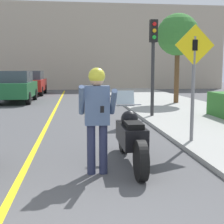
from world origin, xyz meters
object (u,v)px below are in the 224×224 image
object	(u,v)px
person_biker	(97,110)
crossing_sign	(194,72)
parked_car_red	(31,83)
street_tree	(178,35)
parked_car_green	(16,86)
traffic_light	(153,49)
motorcycle	(131,137)

from	to	relation	value
person_biker	crossing_sign	world-z (taller)	crossing_sign
parked_car_red	person_biker	bearing A→B (deg)	-78.86
street_tree	parked_car_green	size ratio (longest dim) A/B	1.04
person_biker	parked_car_red	bearing A→B (deg)	101.14
person_biker	traffic_light	xyz separation A→B (m)	(2.38, 5.80, 1.36)
person_biker	parked_car_red	distance (m)	17.79
person_biker	crossing_sign	distance (m)	2.97
motorcycle	parked_car_green	bearing A→B (deg)	109.57
crossing_sign	street_tree	world-z (taller)	street_tree
motorcycle	street_tree	xyz separation A→B (m)	(4.02, 9.60, 2.89)
street_tree	parked_car_green	xyz separation A→B (m)	(-8.20, 2.15, -2.55)
person_biker	parked_car_green	bearing A→B (deg)	106.10
traffic_light	parked_car_green	world-z (taller)	traffic_light
crossing_sign	traffic_light	distance (m)	4.09
crossing_sign	parked_car_red	distance (m)	16.71
traffic_light	parked_car_red	xyz separation A→B (m)	(-5.82, 11.65, -1.58)
motorcycle	parked_car_red	world-z (taller)	parked_car_red
motorcycle	street_tree	bearing A→B (deg)	67.28
motorcycle	traffic_light	xyz separation A→B (m)	(1.73, 5.33, 1.93)
motorcycle	crossing_sign	xyz separation A→B (m)	(1.66, 1.30, 1.16)
person_biker	motorcycle	bearing A→B (deg)	36.55
parked_car_green	parked_car_red	size ratio (longest dim) A/B	1.00
motorcycle	parked_car_red	distance (m)	17.47
crossing_sign	parked_car_red	bearing A→B (deg)	110.12
motorcycle	traffic_light	distance (m)	5.92
crossing_sign	traffic_light	size ratio (longest dim) A/B	0.78
motorcycle	parked_car_green	xyz separation A→B (m)	(-4.18, 11.75, 0.34)
motorcycle	person_biker	size ratio (longest dim) A/B	1.36
person_biker	street_tree	distance (m)	11.34
motorcycle	street_tree	size ratio (longest dim) A/B	0.55
crossing_sign	street_tree	xyz separation A→B (m)	(2.36, 8.29, 1.73)
parked_car_red	motorcycle	bearing A→B (deg)	-76.47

